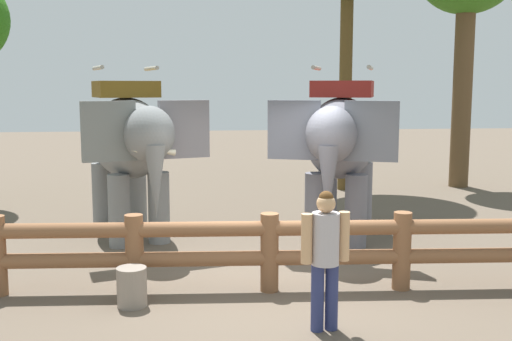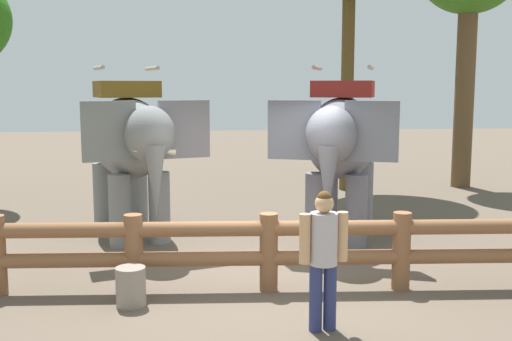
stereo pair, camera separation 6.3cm
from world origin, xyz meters
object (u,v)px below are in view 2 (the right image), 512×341
Objects in this scene: elephant_near_left at (131,142)px; tourist_woman_in_black at (324,251)px; elephant_center at (341,142)px; feed_bucket at (131,287)px; log_fence at (269,246)px.

elephant_near_left reaches higher than tourist_woman_in_black.
elephant_near_left is 1.00× the size of elephant_center.
feed_bucket is (-2.20, 1.00, -0.67)m from tourist_woman_in_black.
elephant_near_left reaches higher than log_fence.
elephant_near_left is at bearing 94.87° from feed_bucket.
tourist_woman_in_black reaches higher than log_fence.
elephant_center reaches higher than log_fence.
log_fence is 2.00× the size of elephant_center.
elephant_near_left reaches higher than feed_bucket.
elephant_near_left is at bearing 118.58° from tourist_woman_in_black.
log_fence is 2.00× the size of elephant_near_left.
elephant_near_left is 3.90m from feed_bucket.
elephant_center is at bearing -6.84° from elephant_near_left.
elephant_center reaches higher than feed_bucket.
feed_bucket is at bearing 155.48° from tourist_woman_in_black.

